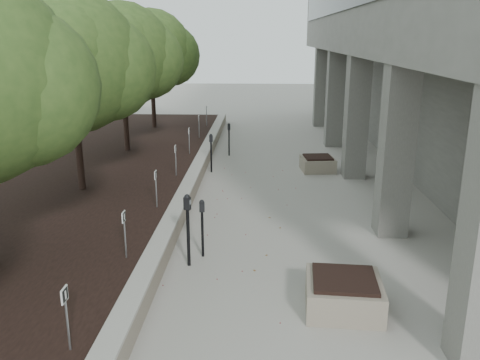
% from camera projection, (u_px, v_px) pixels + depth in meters
% --- Properties ---
extents(retaining_wall, '(0.39, 26.00, 0.50)m').
position_uv_depth(retaining_wall, '(191.00, 185.00, 15.10)').
color(retaining_wall, gray).
rests_on(retaining_wall, ground).
extents(planting_bed, '(7.00, 26.00, 0.40)m').
position_uv_depth(planting_bed, '(72.00, 185.00, 15.26)').
color(planting_bed, black).
rests_on(planting_bed, ground).
extents(crabapple_tree_3, '(4.60, 4.00, 5.44)m').
position_uv_depth(crabapple_tree_3, '(74.00, 92.00, 13.46)').
color(crabapple_tree_3, '#304D1D').
rests_on(crabapple_tree_3, planting_bed).
extents(crabapple_tree_4, '(4.60, 4.00, 5.44)m').
position_uv_depth(crabapple_tree_4, '(123.00, 77.00, 18.26)').
color(crabapple_tree_4, '#304D1D').
rests_on(crabapple_tree_4, planting_bed).
extents(crabapple_tree_5, '(4.60, 4.00, 5.44)m').
position_uv_depth(crabapple_tree_5, '(152.00, 69.00, 23.05)').
color(crabapple_tree_5, '#304D1D').
rests_on(crabapple_tree_5, planting_bed).
extents(parking_sign_2, '(0.04, 0.22, 0.96)m').
position_uv_depth(parking_sign_2, '(67.00, 319.00, 6.79)').
color(parking_sign_2, black).
rests_on(parking_sign_2, planting_bed).
extents(parking_sign_3, '(0.04, 0.22, 0.96)m').
position_uv_depth(parking_sign_3, '(125.00, 235.00, 9.67)').
color(parking_sign_3, black).
rests_on(parking_sign_3, planting_bed).
extents(parking_sign_4, '(0.04, 0.22, 0.96)m').
position_uv_depth(parking_sign_4, '(156.00, 189.00, 12.55)').
color(parking_sign_4, black).
rests_on(parking_sign_4, planting_bed).
extents(parking_sign_5, '(0.04, 0.22, 0.96)m').
position_uv_depth(parking_sign_5, '(176.00, 160.00, 15.42)').
color(parking_sign_5, black).
rests_on(parking_sign_5, planting_bed).
extents(parking_sign_6, '(0.04, 0.22, 0.96)m').
position_uv_depth(parking_sign_6, '(189.00, 141.00, 18.30)').
color(parking_sign_6, black).
rests_on(parking_sign_6, planting_bed).
extents(parking_sign_7, '(0.04, 0.22, 0.96)m').
position_uv_depth(parking_sign_7, '(199.00, 127.00, 21.18)').
color(parking_sign_7, black).
rests_on(parking_sign_7, planting_bed).
extents(parking_sign_8, '(0.04, 0.22, 0.96)m').
position_uv_depth(parking_sign_8, '(206.00, 116.00, 24.06)').
color(parking_sign_8, black).
rests_on(parking_sign_8, planting_bed).
extents(parking_meter_2, '(0.14, 0.12, 1.29)m').
position_uv_depth(parking_meter_2, '(202.00, 228.00, 10.62)').
color(parking_meter_2, black).
rests_on(parking_meter_2, ground).
extents(parking_meter_3, '(0.18, 0.15, 1.55)m').
position_uv_depth(parking_meter_3, '(188.00, 230.00, 10.15)').
color(parking_meter_3, black).
rests_on(parking_meter_3, ground).
extents(parking_meter_4, '(0.15, 0.13, 1.36)m').
position_uv_depth(parking_meter_4, '(211.00, 153.00, 17.25)').
color(parking_meter_4, black).
rests_on(parking_meter_4, ground).
extents(parking_meter_5, '(0.14, 0.10, 1.30)m').
position_uv_depth(parking_meter_5, '(229.00, 139.00, 19.68)').
color(parking_meter_5, black).
rests_on(parking_meter_5, ground).
extents(planter_front, '(1.38, 1.38, 0.60)m').
position_uv_depth(planter_front, '(344.00, 293.00, 8.64)').
color(planter_front, gray).
rests_on(planter_front, ground).
extents(planter_back, '(1.22, 1.22, 0.52)m').
position_uv_depth(planter_back, '(318.00, 163.00, 17.57)').
color(planter_back, gray).
rests_on(planter_back, ground).
extents(berry_scatter, '(3.30, 14.10, 0.02)m').
position_uv_depth(berry_scatter, '(243.00, 247.00, 11.26)').
color(berry_scatter, maroon).
rests_on(berry_scatter, ground).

